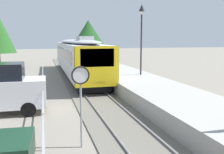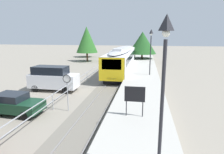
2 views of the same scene
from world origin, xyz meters
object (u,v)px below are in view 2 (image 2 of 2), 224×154
object	(u,v)px
platform_lamp_mid_platform	(151,43)
platform_notice_board	(135,95)
commuter_train	(122,58)
parked_van_white	(53,78)
parked_hatchback_dark_green	(14,104)
speed_limit_sign	(67,84)
platform_lamp_near_end	(164,68)

from	to	relation	value
platform_lamp_mid_platform	platform_notice_board	distance (m)	12.85
commuter_train	platform_lamp_mid_platform	xyz separation A→B (m)	(4.11, -6.47, 2.48)
platform_notice_board	parked_van_white	distance (m)	11.32
platform_lamp_mid_platform	parked_hatchback_dark_green	bearing A→B (deg)	-130.13
commuter_train	speed_limit_sign	distance (m)	16.99
platform_lamp_near_end	platform_lamp_mid_platform	world-z (taller)	same
platform_lamp_mid_platform	parked_van_white	size ratio (longest dim) A/B	1.09
commuter_train	parked_van_white	distance (m)	13.14
platform_notice_board	parked_hatchback_dark_green	size ratio (longest dim) A/B	0.44
parked_van_white	platform_notice_board	bearing A→B (deg)	-39.76
speed_limit_sign	parked_van_white	distance (m)	6.27
speed_limit_sign	parked_van_white	world-z (taller)	speed_limit_sign
parked_hatchback_dark_green	speed_limit_sign	bearing A→B (deg)	18.25
parked_hatchback_dark_green	commuter_train	bearing A→B (deg)	72.61
platform_lamp_near_end	platform_lamp_mid_platform	bearing A→B (deg)	90.00
platform_notice_board	speed_limit_sign	world-z (taller)	speed_limit_sign
platform_lamp_near_end	platform_notice_board	xyz separation A→B (m)	(-1.11, 4.78, -2.44)
commuter_train	platform_lamp_mid_platform	world-z (taller)	platform_lamp_mid_platform
commuter_train	parked_van_white	xyz separation A→B (m)	(-5.68, -11.82, -0.85)
platform_lamp_near_end	parked_van_white	bearing A→B (deg)	129.20
speed_limit_sign	commuter_train	bearing A→B (deg)	83.04
platform_lamp_mid_platform	parked_van_white	distance (m)	11.64
parked_hatchback_dark_green	platform_lamp_near_end	bearing A→B (deg)	-30.56
platform_lamp_near_end	parked_hatchback_dark_green	xyz separation A→B (m)	(-9.77, 5.77, -3.83)
commuter_train	parked_van_white	size ratio (longest dim) A/B	3.97
platform_lamp_mid_platform	commuter_train	bearing A→B (deg)	122.42
speed_limit_sign	platform_lamp_mid_platform	bearing A→B (deg)	59.32
commuter_train	platform_notice_board	size ratio (longest dim) A/B	10.86
platform_lamp_mid_platform	parked_hatchback_dark_green	world-z (taller)	platform_lamp_mid_platform
parked_van_white	speed_limit_sign	bearing A→B (deg)	-54.37
speed_limit_sign	platform_notice_board	bearing A→B (deg)	-23.22
platform_notice_board	commuter_train	bearing A→B (deg)	98.95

